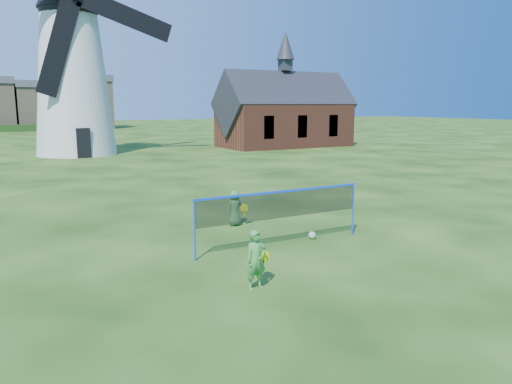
{
  "coord_description": "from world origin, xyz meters",
  "views": [
    {
      "loc": [
        -6.11,
        -10.79,
        3.82
      ],
      "look_at": [
        0.2,
        0.5,
        1.5
      ],
      "focal_mm": 34.41,
      "sensor_mm": 36.0,
      "label": 1
    }
  ],
  "objects_px": {
    "player_boy": "(235,208)",
    "play_ball": "(312,235)",
    "chapel": "(285,115)",
    "player_girl": "(256,260)",
    "badminton_net": "(281,206)",
    "windmill": "(72,72)"
  },
  "relations": [
    {
      "from": "windmill",
      "to": "player_boy",
      "type": "xyz_separation_m",
      "value": [
        0.49,
        -25.92,
        -5.61
      ]
    },
    {
      "from": "play_ball",
      "to": "player_girl",
      "type": "bearing_deg",
      "value": -141.78
    },
    {
      "from": "windmill",
      "to": "badminton_net",
      "type": "bearing_deg",
      "value": -89.0
    },
    {
      "from": "player_girl",
      "to": "player_boy",
      "type": "relative_size",
      "value": 1.12
    },
    {
      "from": "windmill",
      "to": "play_ball",
      "type": "bearing_deg",
      "value": -86.6
    },
    {
      "from": "chapel",
      "to": "player_girl",
      "type": "relative_size",
      "value": 9.56
    },
    {
      "from": "windmill",
      "to": "badminton_net",
      "type": "relative_size",
      "value": 3.65
    },
    {
      "from": "player_boy",
      "to": "play_ball",
      "type": "bearing_deg",
      "value": 115.92
    },
    {
      "from": "windmill",
      "to": "chapel",
      "type": "xyz_separation_m",
      "value": [
        17.95,
        -1.42,
        -3.3
      ]
    },
    {
      "from": "windmill",
      "to": "badminton_net",
      "type": "xyz_separation_m",
      "value": [
        0.5,
        -28.65,
        -5.04
      ]
    },
    {
      "from": "chapel",
      "to": "player_girl",
      "type": "height_order",
      "value": "chapel"
    },
    {
      "from": "windmill",
      "to": "player_girl",
      "type": "bearing_deg",
      "value": -92.97
    },
    {
      "from": "player_boy",
      "to": "badminton_net",
      "type": "bearing_deg",
      "value": 90.77
    },
    {
      "from": "windmill",
      "to": "chapel",
      "type": "distance_m",
      "value": 18.31
    },
    {
      "from": "badminton_net",
      "to": "play_ball",
      "type": "distance_m",
      "value": 1.59
    },
    {
      "from": "windmill",
      "to": "play_ball",
      "type": "height_order",
      "value": "windmill"
    },
    {
      "from": "badminton_net",
      "to": "windmill",
      "type": "bearing_deg",
      "value": 91.0
    },
    {
      "from": "badminton_net",
      "to": "player_boy",
      "type": "xyz_separation_m",
      "value": [
        -0.01,
        2.73,
        -0.57
      ]
    },
    {
      "from": "badminton_net",
      "to": "player_girl",
      "type": "xyz_separation_m",
      "value": [
        -2.11,
        -2.4,
        -0.51
      ]
    },
    {
      "from": "player_boy",
      "to": "play_ball",
      "type": "xyz_separation_m",
      "value": [
        1.2,
        -2.53,
        -0.46
      ]
    },
    {
      "from": "player_boy",
      "to": "player_girl",
      "type": "bearing_deg",
      "value": 68.23
    },
    {
      "from": "badminton_net",
      "to": "play_ball",
      "type": "xyz_separation_m",
      "value": [
        1.19,
        0.2,
        -1.03
      ]
    }
  ]
}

